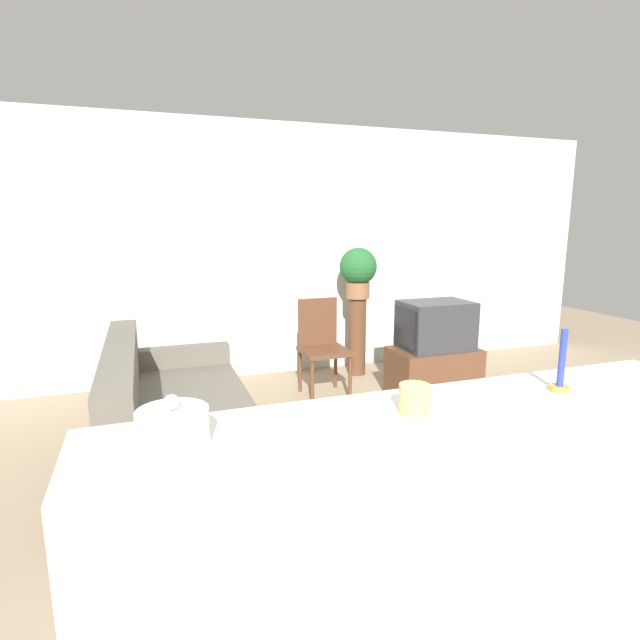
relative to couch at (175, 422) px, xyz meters
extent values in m
plane|color=gray|center=(0.77, -1.58, -0.29)|extent=(14.00, 14.00, 0.00)
cube|color=silver|center=(0.77, 1.85, 1.06)|extent=(9.00, 0.06, 2.70)
cube|color=#605B51|center=(0.05, 0.00, -0.07)|extent=(0.96, 1.99, 0.44)
cube|color=#605B51|center=(-0.33, 0.00, 0.36)|extent=(0.20, 1.99, 0.42)
cube|color=#605B51|center=(0.05, -0.92, 0.01)|extent=(0.96, 0.16, 0.61)
cube|color=#605B51|center=(0.05, 0.92, 0.01)|extent=(0.96, 0.16, 0.61)
cube|color=brown|center=(2.46, 0.57, -0.06)|extent=(0.83, 0.50, 0.47)
cube|color=#333338|center=(2.46, 0.57, 0.41)|extent=(0.65, 0.46, 0.46)
cube|color=black|center=(2.13, 0.57, 0.41)|extent=(0.02, 0.38, 0.36)
cube|color=brown|center=(1.46, 0.92, 0.15)|extent=(0.44, 0.44, 0.04)
cube|color=brown|center=(1.46, 1.12, 0.41)|extent=(0.40, 0.04, 0.47)
cylinder|color=brown|center=(1.27, 0.73, -0.08)|extent=(0.04, 0.04, 0.43)
cylinder|color=brown|center=(1.65, 0.73, -0.08)|extent=(0.04, 0.04, 0.43)
cylinder|color=brown|center=(1.27, 1.11, -0.08)|extent=(0.04, 0.04, 0.43)
cylinder|color=brown|center=(1.65, 1.11, -0.08)|extent=(0.04, 0.04, 0.43)
cylinder|color=brown|center=(2.04, 1.47, 0.14)|extent=(0.19, 0.19, 0.86)
cylinder|color=#8E5B3D|center=(2.04, 1.47, 0.65)|extent=(0.25, 0.25, 0.17)
sphere|color=#23602D|center=(2.04, 1.47, 0.91)|extent=(0.40, 0.40, 0.40)
cube|color=beige|center=(0.77, -2.11, 0.24)|extent=(2.30, 0.44, 1.07)
cylinder|color=silver|center=(-0.09, -2.11, 0.83)|extent=(0.20, 0.20, 0.11)
sphere|color=silver|center=(-0.09, -2.11, 0.91)|extent=(0.04, 0.04, 0.04)
cylinder|color=tan|center=(0.66, -2.11, 0.82)|extent=(0.10, 0.10, 0.09)
cylinder|color=#B7933D|center=(1.27, -2.11, 0.79)|extent=(0.07, 0.07, 0.02)
cylinder|color=#2D3D9E|center=(1.27, -2.11, 0.90)|extent=(0.02, 0.02, 0.21)
camera|label=1|loc=(-0.14, -3.45, 1.39)|focal=28.00mm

